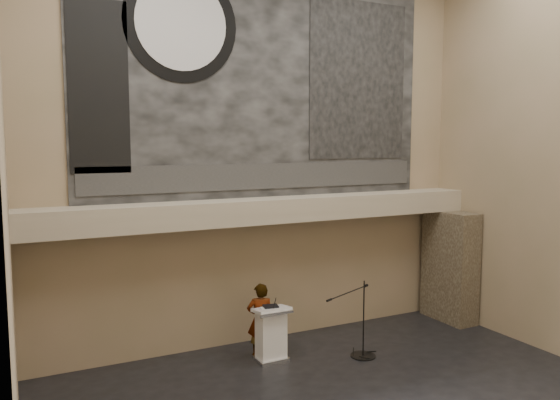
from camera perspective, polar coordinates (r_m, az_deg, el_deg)
wall_back at (r=11.86m, az=-1.73°, el=5.42°), size 10.00×0.02×8.50m
wall_left at (r=6.77m, az=-26.84°, el=4.26°), size 0.02×8.00×8.50m
soffit at (r=11.59m, az=-0.88°, el=-1.04°), size 10.00×0.80×0.50m
sprinkler_left at (r=10.99m, az=-8.32°, el=-2.97°), size 0.04×0.04×0.06m
sprinkler_right at (r=12.51m, az=7.10°, el=-1.85°), size 0.04×0.04×0.06m
banner at (r=11.91m, az=-1.69°, el=12.41°), size 8.00×0.05×5.00m
banner_text_strip at (r=11.82m, az=-1.58°, el=2.51°), size 7.76×0.02×0.55m
banner_clock_rim at (r=11.40m, az=-10.28°, el=17.70°), size 2.30×0.02×2.30m
banner_clock_face at (r=11.38m, az=-10.25°, el=17.72°), size 1.84×0.02×1.84m
banner_building_print at (r=13.07m, az=8.21°, el=12.23°), size 2.60×0.02×3.60m
banner_brick_print at (r=10.86m, az=-18.43°, el=11.13°), size 1.10×0.02×3.20m
stone_pier at (r=14.15m, az=17.33°, el=-6.59°), size 0.60×1.40×2.70m
lectern at (r=11.25m, az=-0.94°, el=-13.84°), size 0.71×0.52×1.13m
binder at (r=11.10m, az=-0.98°, el=-11.06°), size 0.34×0.29×0.04m
papers at (r=11.01m, az=-1.43°, el=-11.27°), size 0.25×0.30×0.00m
speaker_person at (r=11.45m, az=-2.06°, el=-12.39°), size 0.64×0.53×1.52m
mic_stand at (r=11.65m, az=8.55°, el=-14.81°), size 1.47×0.81×1.59m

